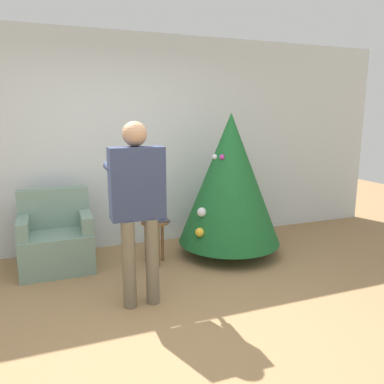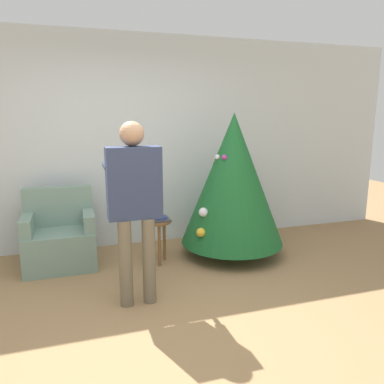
% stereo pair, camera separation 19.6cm
% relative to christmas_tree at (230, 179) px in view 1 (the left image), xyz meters
% --- Properties ---
extents(ground_plane, '(14.00, 14.00, 0.00)m').
position_rel_christmas_tree_xyz_m(ground_plane, '(-1.24, -1.42, -0.94)').
color(ground_plane, '#99754C').
extents(wall_back, '(8.00, 0.06, 2.70)m').
position_rel_christmas_tree_xyz_m(wall_back, '(-1.24, 0.81, 0.41)').
color(wall_back, silver).
rests_on(wall_back, ground_plane).
extents(christmas_tree, '(1.24, 1.24, 1.73)m').
position_rel_christmas_tree_xyz_m(christmas_tree, '(0.00, 0.00, 0.00)').
color(christmas_tree, brown).
rests_on(christmas_tree, ground_plane).
extents(armchair, '(0.77, 0.62, 0.88)m').
position_rel_christmas_tree_xyz_m(armchair, '(-2.01, 0.26, -0.62)').
color(armchair, gray).
rests_on(armchair, ground_plane).
extents(person_standing, '(0.48, 0.57, 1.65)m').
position_rel_christmas_tree_xyz_m(person_standing, '(-1.31, -0.84, 0.05)').
color(person_standing, '#6B604C').
rests_on(person_standing, ground_plane).
extents(side_stool, '(0.32, 0.32, 0.51)m').
position_rel_christmas_tree_xyz_m(side_stool, '(-0.94, 0.01, -0.54)').
color(side_stool, brown).
rests_on(side_stool, ground_plane).
extents(laptop, '(0.29, 0.25, 0.02)m').
position_rel_christmas_tree_xyz_m(laptop, '(-0.94, 0.01, -0.42)').
color(laptop, '#38383D').
rests_on(laptop, side_stool).
extents(book, '(0.21, 0.14, 0.02)m').
position_rel_christmas_tree_xyz_m(book, '(-0.94, 0.01, -0.40)').
color(book, navy).
rests_on(book, laptop).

